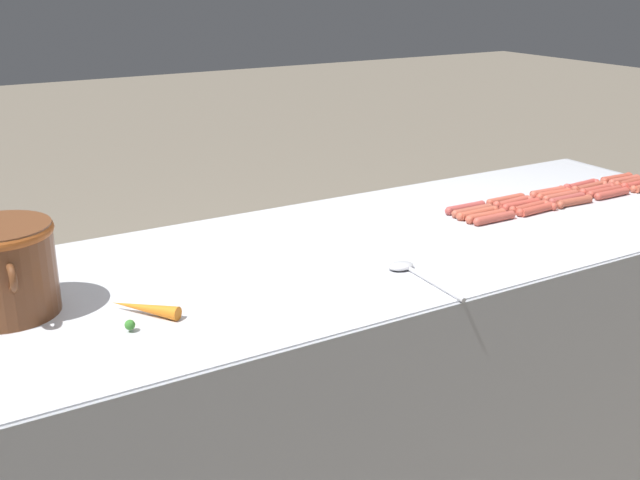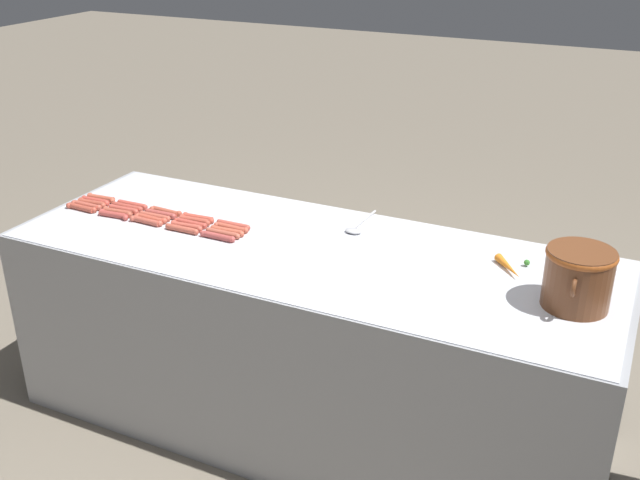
{
  "view_description": "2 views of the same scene",
  "coord_description": "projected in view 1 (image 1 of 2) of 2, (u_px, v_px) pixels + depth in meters",
  "views": [
    {
      "loc": [
        -1.65,
        1.19,
        1.55
      ],
      "look_at": [
        0.05,
        0.19,
        0.85
      ],
      "focal_mm": 42.65,
      "sensor_mm": 36.0,
      "label": 1
    },
    {
      "loc": [
        2.35,
        1.17,
        2.07
      ],
      "look_at": [
        -0.07,
        0.01,
        0.84
      ],
      "focal_mm": 41.54,
      "sensor_mm": 36.0,
      "label": 2
    }
  ],
  "objects": [
    {
      "name": "hot_dog_9",
      "position": [
        486.0,
        216.0,
        2.31
      ],
      "size": [
        0.03,
        0.16,
        0.03
      ],
      "color": "#B7513C",
      "rests_on": "griddle_counter"
    },
    {
      "name": "hot_dog_10",
      "position": [
        632.0,
        182.0,
        2.67
      ],
      "size": [
        0.04,
        0.16,
        0.03
      ],
      "color": "#AB4B38",
      "rests_on": "griddle_counter"
    },
    {
      "name": "hot_dog_3",
      "position": [
        537.0,
        209.0,
        2.37
      ],
      "size": [
        0.03,
        0.16,
        0.03
      ],
      "color": "#B94939",
      "rests_on": "griddle_counter"
    },
    {
      "name": "hot_dog_21",
      "position": [
        582.0,
        185.0,
        2.64
      ],
      "size": [
        0.04,
        0.16,
        0.03
      ],
      "color": "#B3453E",
      "rests_on": "griddle_counter"
    },
    {
      "name": "hot_dog_20",
      "position": [
        617.0,
        178.0,
        2.73
      ],
      "size": [
        0.03,
        0.16,
        0.03
      ],
      "color": "#B34B38",
      "rests_on": "griddle_counter"
    },
    {
      "name": "hot_dog_4",
      "position": [
        495.0,
        218.0,
        2.29
      ],
      "size": [
        0.03,
        0.16,
        0.03
      ],
      "color": "#B14A3D",
      "rests_on": "griddle_counter"
    },
    {
      "name": "serving_spoon",
      "position": [
        412.0,
        272.0,
        1.9
      ],
      "size": [
        0.27,
        0.07,
        0.02
      ],
      "color": "#B7B7BC",
      "rests_on": "griddle_counter"
    },
    {
      "name": "hot_dog_17",
      "position": [
        554.0,
        194.0,
        2.53
      ],
      "size": [
        0.03,
        0.16,
        0.03
      ],
      "color": "#BA4F3B",
      "rests_on": "griddle_counter"
    },
    {
      "name": "hot_dog_18",
      "position": [
        514.0,
        202.0,
        2.45
      ],
      "size": [
        0.04,
        0.16,
        0.03
      ],
      "color": "#B64E3F",
      "rests_on": "griddle_counter"
    },
    {
      "name": "hot_dog_8",
      "position": [
        530.0,
        207.0,
        2.39
      ],
      "size": [
        0.04,
        0.16,
        0.03
      ],
      "color": "#B14B3A",
      "rests_on": "griddle_counter"
    },
    {
      "name": "hot_dog_16",
      "position": [
        590.0,
        187.0,
        2.62
      ],
      "size": [
        0.04,
        0.16,
        0.03
      ],
      "color": "#AD503C",
      "rests_on": "griddle_counter"
    },
    {
      "name": "carrot",
      "position": [
        144.0,
        309.0,
        1.67
      ],
      "size": [
        0.15,
        0.13,
        0.03
      ],
      "color": "orange",
      "rests_on": "griddle_counter"
    },
    {
      "name": "hot_dog_6",
      "position": [
        605.0,
        191.0,
        2.56
      ],
      "size": [
        0.03,
        0.16,
        0.03
      ],
      "color": "#AE473A",
      "rests_on": "griddle_counter"
    },
    {
      "name": "hot_dog_12",
      "position": [
        561.0,
        196.0,
        2.51
      ],
      "size": [
        0.03,
        0.16,
        0.03
      ],
      "color": "#B55340",
      "rests_on": "griddle_counter"
    },
    {
      "name": "hot_dog_13",
      "position": [
        521.0,
        205.0,
        2.42
      ],
      "size": [
        0.03,
        0.16,
        0.03
      ],
      "color": "#B7473A",
      "rests_on": "griddle_counter"
    },
    {
      "name": "hot_dog_11",
      "position": [
        597.0,
        189.0,
        2.59
      ],
      "size": [
        0.03,
        0.16,
        0.03
      ],
      "color": "#B84C3E",
      "rests_on": "griddle_counter"
    },
    {
      "name": "bean_pot",
      "position": [
        3.0,
        265.0,
        1.65
      ],
      "size": [
        0.29,
        0.23,
        0.21
      ],
      "color": "brown",
      "rests_on": "griddle_counter"
    },
    {
      "name": "hot_dog_24",
      "position": [
        465.0,
        208.0,
        2.39
      ],
      "size": [
        0.03,
        0.16,
        0.03
      ],
      "color": "#AB4541",
      "rests_on": "griddle_counter"
    },
    {
      "name": "hot_dog_14",
      "position": [
        478.0,
        213.0,
        2.34
      ],
      "size": [
        0.03,
        0.16,
        0.03
      ],
      "color": "#BA523C",
      "rests_on": "griddle_counter"
    },
    {
      "name": "hot_dog_7",
      "position": [
        567.0,
        199.0,
        2.48
      ],
      "size": [
        0.03,
        0.16,
        0.03
      ],
      "color": "#AA4841",
      "rests_on": "griddle_counter"
    },
    {
      "name": "hot_dog_5",
      "position": [
        639.0,
        184.0,
        2.65
      ],
      "size": [
        0.03,
        0.16,
        0.03
      ],
      "color": "#B94539",
      "rests_on": "griddle_counter"
    },
    {
      "name": "hot_dog_2",
      "position": [
        574.0,
        201.0,
        2.45
      ],
      "size": [
        0.03,
        0.16,
        0.03
      ],
      "color": "#AC4E3A",
      "rests_on": "griddle_counter"
    },
    {
      "name": "hot_dog_1",
      "position": [
        612.0,
        194.0,
        2.54
      ],
      "size": [
        0.03,
        0.16,
        0.03
      ],
      "color": "#B6483B",
      "rests_on": "griddle_counter"
    },
    {
      "name": "hot_dog_22",
      "position": [
        548.0,
        192.0,
        2.56
      ],
      "size": [
        0.03,
        0.16,
        0.03
      ],
      "color": "#B95241",
      "rests_on": "griddle_counter"
    },
    {
      "name": "hot_dog_23",
      "position": [
        506.0,
        200.0,
        2.47
      ],
      "size": [
        0.03,
        0.16,
        0.03
      ],
      "color": "#B5503D",
      "rests_on": "griddle_counter"
    },
    {
      "name": "hot_dog_19",
      "position": [
        472.0,
        211.0,
        2.36
      ],
      "size": [
        0.03,
        0.16,
        0.03
      ],
      "color": "#AC5440",
      "rests_on": "griddle_counter"
    },
    {
      "name": "hot_dog_15",
      "position": [
        624.0,
        180.0,
        2.7
      ],
      "size": [
        0.03,
        0.16,
        0.03
      ],
      "color": "#B85342",
      "rests_on": "griddle_counter"
    },
    {
      "name": "griddle_counter",
      "position": [
        382.0,
        370.0,
        2.29
      ],
      "size": [
        0.88,
        2.42,
        0.83
      ],
      "color": "#9EA0A5",
      "rests_on": "ground_plane"
    }
  ]
}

